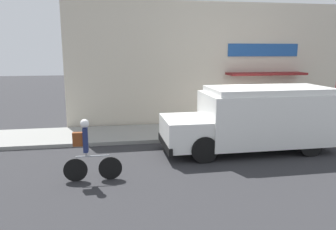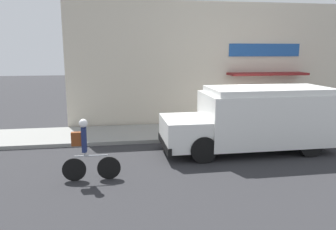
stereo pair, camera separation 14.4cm
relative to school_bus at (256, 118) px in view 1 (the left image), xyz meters
The scene contains 7 objects.
ground_plane 1.80m from the school_bus, 83.72° to the left, with size 70.00×70.00×0.00m, color #2B2B2D.
sidewalk 2.91m from the school_bus, 86.75° to the left, with size 28.00×2.62×0.14m.
storefront 4.48m from the school_bus, 87.10° to the left, with size 13.84×1.10×5.49m.
school_bus is the anchor object (origin of this frame).
cyclist 5.79m from the school_bus, 162.03° to the right, with size 1.53×0.22×1.67m.
stop_sign_post 4.63m from the school_bus, 22.21° to the left, with size 0.45×0.45×2.23m.
trash_bin 5.17m from the school_bus, 39.87° to the left, with size 0.52×0.52×0.88m.
Camera 1 is at (-4.99, -11.60, 3.41)m, focal length 35.00 mm.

